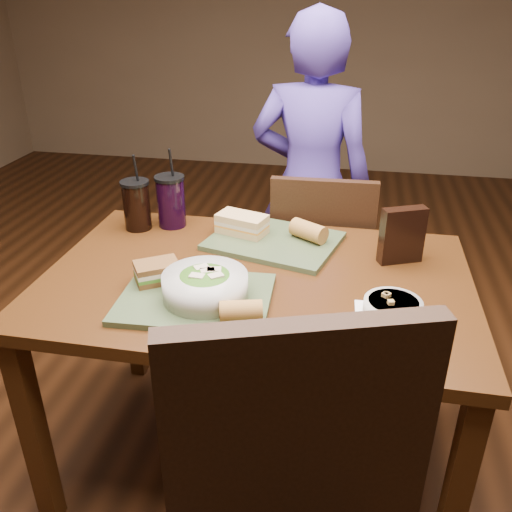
# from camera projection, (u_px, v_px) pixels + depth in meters

# --- Properties ---
(ground) EXTENTS (6.00, 6.00, 0.00)m
(ground) POSITION_uv_depth(u_px,v_px,m) (256.00, 454.00, 2.00)
(ground) COLOR #381C0B
(ground) RESTS_ON ground
(dining_table) EXTENTS (1.30, 0.85, 0.75)m
(dining_table) POSITION_uv_depth(u_px,v_px,m) (256.00, 302.00, 1.70)
(dining_table) COLOR #40220C
(dining_table) RESTS_ON ground
(chair_far) EXTENTS (0.41, 0.41, 0.91)m
(chair_far) POSITION_uv_depth(u_px,v_px,m) (321.00, 266.00, 2.23)
(chair_far) COLOR black
(chair_far) RESTS_ON ground
(diner) EXTENTS (0.57, 0.40, 1.48)m
(diner) POSITION_uv_depth(u_px,v_px,m) (311.00, 186.00, 2.41)
(diner) COLOR #46328A
(diner) RESTS_ON ground
(tray_near) EXTENTS (0.43, 0.34, 0.02)m
(tray_near) POSITION_uv_depth(u_px,v_px,m) (196.00, 299.00, 1.52)
(tray_near) COLOR #3A492B
(tray_near) RESTS_ON dining_table
(tray_far) EXTENTS (0.49, 0.41, 0.02)m
(tray_far) POSITION_uv_depth(u_px,v_px,m) (274.00, 241.00, 1.86)
(tray_far) COLOR #3A492B
(tray_far) RESTS_ON dining_table
(salad_bowl) EXTENTS (0.24, 0.24, 0.08)m
(salad_bowl) POSITION_uv_depth(u_px,v_px,m) (205.00, 284.00, 1.50)
(salad_bowl) COLOR silver
(salad_bowl) RESTS_ON tray_near
(soup_bowl) EXTENTS (0.20, 0.20, 0.07)m
(soup_bowl) POSITION_uv_depth(u_px,v_px,m) (392.00, 311.00, 1.42)
(soup_bowl) COLOR white
(soup_bowl) RESTS_ON dining_table
(sandwich_near) EXTENTS (0.15, 0.14, 0.06)m
(sandwich_near) POSITION_uv_depth(u_px,v_px,m) (157.00, 272.00, 1.58)
(sandwich_near) COLOR #593819
(sandwich_near) RESTS_ON tray_near
(sandwich_far) EXTENTS (0.19, 0.14, 0.07)m
(sandwich_far) POSITION_uv_depth(u_px,v_px,m) (242.00, 224.00, 1.89)
(sandwich_far) COLOR tan
(sandwich_far) RESTS_ON tray_far
(baguette_near) EXTENTS (0.12, 0.08, 0.06)m
(baguette_near) POSITION_uv_depth(u_px,v_px,m) (241.00, 311.00, 1.40)
(baguette_near) COLOR #AD7533
(baguette_near) RESTS_ON tray_near
(baguette_far) EXTENTS (0.14, 0.12, 0.06)m
(baguette_far) POSITION_uv_depth(u_px,v_px,m) (309.00, 231.00, 1.84)
(baguette_far) COLOR #AD7533
(baguette_far) RESTS_ON tray_far
(cup_cola) EXTENTS (0.10, 0.10, 0.28)m
(cup_cola) POSITION_uv_depth(u_px,v_px,m) (137.00, 205.00, 1.94)
(cup_cola) COLOR black
(cup_cola) RESTS_ON dining_table
(cup_berry) EXTENTS (0.11, 0.11, 0.29)m
(cup_berry) POSITION_uv_depth(u_px,v_px,m) (171.00, 201.00, 1.96)
(cup_berry) COLOR black
(cup_berry) RESTS_ON dining_table
(chip_bag) EXTENTS (0.15, 0.10, 0.18)m
(chip_bag) POSITION_uv_depth(u_px,v_px,m) (402.00, 235.00, 1.71)
(chip_bag) COLOR black
(chip_bag) RESTS_ON dining_table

